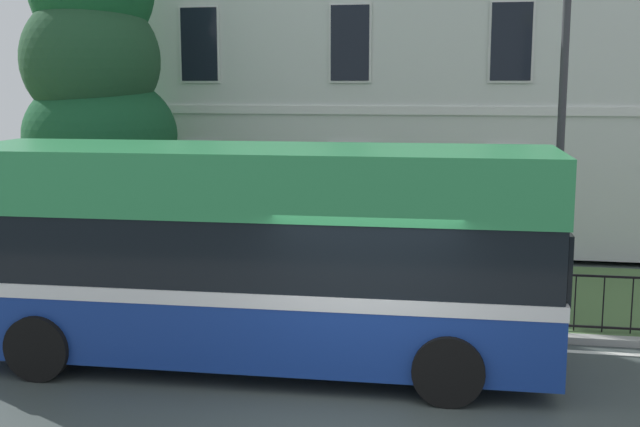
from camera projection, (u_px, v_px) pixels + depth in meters
name	position (u px, v px, depth m)	size (l,w,h in m)	color
ground_plane	(364.00, 404.00, 10.73)	(60.00, 56.00, 0.18)	#3D4745
georgian_townhouse	(502.00, 17.00, 23.34)	(18.87, 10.94, 11.94)	silver
iron_verge_railing	(519.00, 299.00, 13.55)	(16.29, 0.04, 0.97)	black
evergreen_tree	(102.00, 121.00, 17.94)	(4.25, 4.25, 7.95)	#423328
single_decker_bus	(256.00, 252.00, 12.02)	(8.87, 2.80, 3.29)	navy
street_lamp_post	(562.00, 118.00, 14.00)	(0.36, 0.24, 6.02)	#333338
litter_bin	(185.00, 270.00, 15.41)	(0.48, 0.48, 1.09)	black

